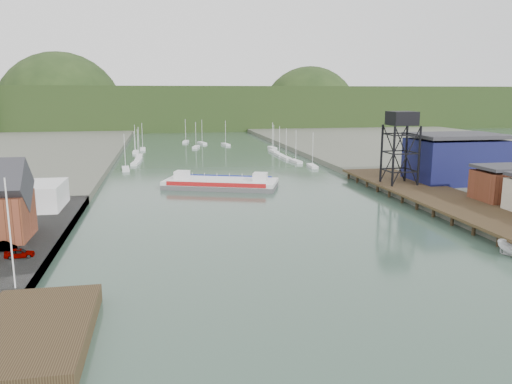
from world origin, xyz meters
name	(u,v)px	position (x,y,z in m)	size (l,w,h in m)	color
ground	(340,317)	(0.00, 0.00, 0.00)	(600.00, 600.00, 0.00)	#2A4137
west_stage	(33,334)	(-29.00, 0.00, 0.90)	(10.00, 18.00, 1.80)	black
east_pier	(437,196)	(37.00, 45.00, 1.90)	(14.00, 70.00, 2.45)	black
white_shed	(11,197)	(-44.00, 50.00, 3.85)	(18.00, 12.00, 4.50)	silver
flagpole	(10,234)	(-33.00, 10.00, 7.60)	(0.16, 0.16, 12.00)	silver
lift_tower	(402,123)	(35.00, 58.00, 15.65)	(6.50, 6.50, 16.00)	black
blue_shed	(456,159)	(50.00, 60.00, 7.06)	(20.50, 14.50, 11.30)	black
marina_sailboats	(209,153)	(0.08, 138.46, 0.35)	(57.71, 92.65, 0.90)	silver
distant_hills	(180,110)	(-3.98, 301.35, 10.38)	(500.00, 120.00, 80.00)	black
chain_ferry	(221,183)	(-3.54, 71.62, 1.09)	(28.35, 18.85, 3.79)	#515254
car_west_a	(20,253)	(-35.24, 20.67, 2.21)	(1.44, 3.58, 1.22)	#999999
car_west_b	(4,247)	(-38.02, 24.00, 2.19)	(1.24, 3.56, 1.17)	#999999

